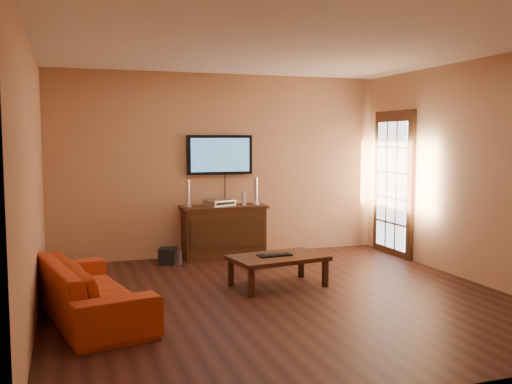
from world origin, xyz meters
name	(u,v)px	position (x,y,z in m)	size (l,w,h in m)	color
ground_plane	(280,298)	(0.00, 0.00, 0.00)	(5.00, 5.00, 0.00)	black
room_walls	(262,144)	(0.00, 0.62, 1.69)	(5.00, 5.00, 5.00)	tan
french_door	(393,185)	(2.46, 1.70, 1.05)	(0.07, 1.02, 2.22)	black
media_console	(224,232)	(-0.03, 2.25, 0.39)	(1.25, 0.48, 0.77)	black
television	(220,155)	(-0.03, 2.45, 1.51)	(0.99, 0.08, 0.58)	black
coffee_table	(278,260)	(0.15, 0.46, 0.32)	(1.19, 0.82, 0.37)	black
sofa	(90,279)	(-2.00, -0.05, 0.38)	(1.94, 0.57, 0.76)	#AC3513
speaker_left	(188,195)	(-0.56, 2.25, 0.95)	(0.11, 0.11, 0.39)	silver
speaker_right	(256,192)	(0.47, 2.26, 0.96)	(0.11, 0.11, 0.40)	silver
av_receiver	(220,203)	(-0.08, 2.27, 0.82)	(0.39, 0.28, 0.09)	silver
game_console	(244,198)	(0.28, 2.24, 0.87)	(0.04, 0.15, 0.20)	white
subwoofer	(168,256)	(-0.88, 2.09, 0.11)	(0.23, 0.23, 0.23)	black
bottle	(179,259)	(-0.76, 1.90, 0.11)	(0.08, 0.08, 0.23)	white
keyboard	(275,255)	(0.11, 0.47, 0.38)	(0.41, 0.17, 0.02)	black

